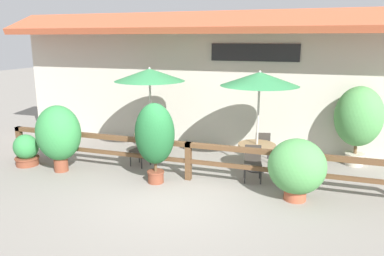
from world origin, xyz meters
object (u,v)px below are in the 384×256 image
Objects in this scene: patio_umbrella_middle at (260,79)px; potted_plant_broad_leaf at (359,118)px; potted_plant_small_flowering at (58,134)px; dining_table_middle at (257,149)px; chair_middle_streetside at (253,161)px; potted_plant_tall_tropical at (155,136)px; potted_plant_corner_fern at (26,150)px; chair_near_streetside at (142,148)px; potted_plant_entrance_palm at (297,167)px; chair_middle_wallside at (262,145)px; chair_near_wallside at (158,135)px; patio_umbrella_near at (150,75)px; dining_table_near at (151,139)px.

potted_plant_broad_leaf is at bearing 26.91° from patio_umbrella_middle.
patio_umbrella_middle is 1.50× the size of potted_plant_small_flowering.
chair_middle_streetside is (0.03, -0.76, -0.08)m from dining_table_middle.
potted_plant_corner_fern is at bearing 179.37° from potted_plant_tall_tropical.
potted_plant_corner_fern is at bearing 175.18° from potted_plant_small_flowering.
chair_near_streetside is 0.64× the size of potted_plant_entrance_palm.
patio_umbrella_middle is 3.04× the size of chair_middle_wallside.
chair_near_streetside is 0.49× the size of potted_plant_small_flowering.
potted_plant_small_flowering reaches higher than chair_near_wallside.
patio_umbrella_near is 3.96m from potted_plant_corner_fern.
potted_plant_corner_fern is at bearing -161.27° from potted_plant_broad_leaf.
chair_near_streetside is 5.91m from potted_plant_broad_leaf.
chair_middle_streetside is at bearing -15.62° from patio_umbrella_near.
chair_middle_wallside is at bearing 11.90° from patio_umbrella_near.
dining_table_near is 0.73m from chair_near_wallside.
chair_near_wallside is 3.80m from patio_umbrella_middle.
potted_plant_entrance_palm reaches higher than chair_near_streetside.
potted_plant_tall_tropical is at bearing -142.28° from dining_table_middle.
chair_middle_wallside reaches higher than dining_table_near.
potted_plant_corner_fern is (-6.03, -1.63, -0.14)m from dining_table_middle.
potted_plant_small_flowering is at bearing 67.06° from chair_near_wallside.
chair_near_wallside is at bearing 165.43° from dining_table_middle.
patio_umbrella_near is 5.80m from potted_plant_broad_leaf.
chair_near_wallside is 3.21m from chair_middle_wallside.
patio_umbrella_middle is at bearing 74.60° from chair_middle_wallside.
patio_umbrella_near is 1.35× the size of potted_plant_tall_tropical.
patio_umbrella_middle is at bearing -153.09° from potted_plant_broad_leaf.
potted_plant_small_flowering is 0.90× the size of potted_plant_tall_tropical.
chair_middle_streetside is (3.11, -0.87, -0.08)m from dining_table_near.
dining_table_near is at bearing 117.52° from potted_plant_tall_tropical.
patio_umbrella_near is at bearing -168.24° from potted_plant_broad_leaf.
chair_near_wallside is 0.49× the size of potted_plant_small_flowering.
dining_table_near is at bearing -0.58° from chair_middle_wallside.
dining_table_near is at bearing 46.10° from potted_plant_small_flowering.
patio_umbrella_middle reaches higher than potted_plant_entrance_palm.
chair_near_streetside is 1.44m from chair_near_wallside.
chair_middle_wallside is 3.35m from potted_plant_tall_tropical.
chair_near_wallside is (-0.12, 1.44, 0.00)m from chair_near_streetside.
potted_plant_small_flowering is (-4.84, -1.73, -1.40)m from patio_umbrella_middle.
potted_plant_small_flowering is at bearing -136.06° from chair_near_streetside.
chair_middle_wallside is 6.53m from potted_plant_corner_fern.
patio_umbrella_near is at bearing 30.38° from potted_plant_corner_fern.
chair_near_wallside and chair_middle_streetside have the same top height.
potted_plant_entrance_palm is 1.57× the size of potted_plant_corner_fern.
patio_umbrella_near is 2.67× the size of dining_table_near.
potted_plant_small_flowering reaches higher than chair_middle_streetside.
chair_near_streetside is at bearing -87.12° from dining_table_near.
chair_near_streetside and chair_middle_streetside have the same top height.
chair_near_wallside is 2.78m from potted_plant_tall_tropical.
chair_near_streetside is at bearing -161.27° from potted_plant_broad_leaf.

